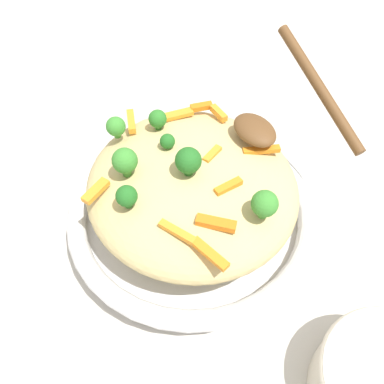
# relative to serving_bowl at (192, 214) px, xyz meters

# --- Properties ---
(ground_plane) EXTENTS (2.40, 2.40, 0.00)m
(ground_plane) POSITION_rel_serving_bowl_xyz_m (0.00, 0.00, -0.03)
(ground_plane) COLOR beige
(serving_bowl) EXTENTS (0.30, 0.30, 0.05)m
(serving_bowl) POSITION_rel_serving_bowl_xyz_m (0.00, 0.00, 0.00)
(serving_bowl) COLOR silver
(serving_bowl) RESTS_ON ground_plane
(pasta_mound) EXTENTS (0.24, 0.23, 0.07)m
(pasta_mound) POSITION_rel_serving_bowl_xyz_m (0.00, 0.00, 0.06)
(pasta_mound) COLOR #D1BA7A
(pasta_mound) RESTS_ON serving_bowl
(carrot_piece_0) EXTENTS (0.04, 0.02, 0.01)m
(carrot_piece_0) POSITION_rel_serving_bowl_xyz_m (0.10, -0.04, 0.09)
(carrot_piece_0) COLOR orange
(carrot_piece_0) RESTS_ON pasta_mound
(carrot_piece_1) EXTENTS (0.04, 0.02, 0.01)m
(carrot_piece_1) POSITION_rel_serving_bowl_xyz_m (0.06, -0.05, 0.09)
(carrot_piece_1) COLOR orange
(carrot_piece_1) RESTS_ON pasta_mound
(carrot_piece_2) EXTENTS (0.04, 0.02, 0.01)m
(carrot_piece_2) POSITION_rel_serving_bowl_xyz_m (-0.10, -0.02, 0.09)
(carrot_piece_2) COLOR orange
(carrot_piece_2) RESTS_ON pasta_mound
(carrot_piece_3) EXTENTS (0.03, 0.01, 0.01)m
(carrot_piece_3) POSITION_rel_serving_bowl_xyz_m (-0.06, 0.07, 0.09)
(carrot_piece_3) COLOR orange
(carrot_piece_3) RESTS_ON pasta_mound
(carrot_piece_4) EXTENTS (0.02, 0.04, 0.01)m
(carrot_piece_4) POSITION_rel_serving_bowl_xyz_m (-0.08, 0.03, 0.09)
(carrot_piece_4) COLOR orange
(carrot_piece_4) RESTS_ON pasta_mound
(carrot_piece_5) EXTENTS (0.02, 0.04, 0.01)m
(carrot_piece_5) POSITION_rel_serving_bowl_xyz_m (0.02, 0.08, 0.09)
(carrot_piece_5) COLOR orange
(carrot_piece_5) RESTS_ON pasta_mound
(carrot_piece_6) EXTENTS (0.02, 0.03, 0.01)m
(carrot_piece_6) POSITION_rel_serving_bowl_xyz_m (-0.00, 0.03, 0.09)
(carrot_piece_6) COLOR orange
(carrot_piece_6) RESTS_ON pasta_mound
(carrot_piece_7) EXTENTS (0.01, 0.03, 0.01)m
(carrot_piece_7) POSITION_rel_serving_bowl_xyz_m (0.04, 0.01, 0.09)
(carrot_piece_7) COLOR orange
(carrot_piece_7) RESTS_ON pasta_mound
(carrot_piece_8) EXTENTS (0.02, 0.03, 0.01)m
(carrot_piece_8) POSITION_rel_serving_bowl_xyz_m (-0.08, 0.06, 0.09)
(carrot_piece_8) COLOR orange
(carrot_piece_8) RESTS_ON pasta_mound
(carrot_piece_9) EXTENTS (0.02, 0.03, 0.01)m
(carrot_piece_9) POSITION_rel_serving_bowl_xyz_m (-0.02, -0.10, 0.09)
(carrot_piece_9) COLOR orange
(carrot_piece_9) RESTS_ON pasta_mound
(carrot_piece_10) EXTENTS (0.03, 0.03, 0.01)m
(carrot_piece_10) POSITION_rel_serving_bowl_xyz_m (0.07, -0.02, 0.09)
(carrot_piece_10) COLOR orange
(carrot_piece_10) RESTS_ON pasta_mound
(broccoli_floret_0) EXTENTS (0.03, 0.03, 0.03)m
(broccoli_floret_0) POSITION_rel_serving_bowl_xyz_m (-0.03, -0.06, 0.10)
(broccoli_floret_0) COLOR #377928
(broccoli_floret_0) RESTS_ON pasta_mound
(broccoli_floret_1) EXTENTS (0.03, 0.03, 0.03)m
(broccoli_floret_1) POSITION_rel_serving_bowl_xyz_m (0.01, -0.01, 0.11)
(broccoli_floret_1) COLOR #205B1C
(broccoli_floret_1) RESTS_ON pasta_mound
(broccoli_floret_2) EXTENTS (0.02, 0.02, 0.02)m
(broccoli_floret_2) POSITION_rel_serving_bowl_xyz_m (-0.04, -0.01, 0.10)
(broccoli_floret_2) COLOR #205B1C
(broccoli_floret_2) RESTS_ON pasta_mound
(broccoli_floret_3) EXTENTS (0.03, 0.03, 0.03)m
(broccoli_floret_3) POSITION_rel_serving_bowl_xyz_m (0.09, 0.03, 0.10)
(broccoli_floret_3) COLOR #377928
(broccoli_floret_3) RESTS_ON pasta_mound
(broccoli_floret_4) EXTENTS (0.02, 0.02, 0.03)m
(broccoli_floret_4) POSITION_rel_serving_bowl_xyz_m (0.01, -0.08, 0.10)
(broccoli_floret_4) COLOR #205B1C
(broccoli_floret_4) RESTS_ON pasta_mound
(broccoli_floret_5) EXTENTS (0.02, 0.02, 0.03)m
(broccoli_floret_5) POSITION_rel_serving_bowl_xyz_m (-0.09, -0.05, 0.10)
(broccoli_floret_5) COLOR #377928
(broccoli_floret_5) RESTS_ON pasta_mound
(broccoli_floret_6) EXTENTS (0.02, 0.02, 0.03)m
(broccoli_floret_6) POSITION_rel_serving_bowl_xyz_m (-0.07, -0.00, 0.10)
(broccoli_floret_6) COLOR #296820
(broccoli_floret_6) RESTS_ON pasta_mound
(serving_spoon) EXTENTS (0.17, 0.12, 0.07)m
(serving_spoon) POSITION_rel_serving_bowl_xyz_m (0.00, 0.11, 0.11)
(serving_spoon) COLOR brown
(serving_spoon) RESTS_ON pasta_mound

